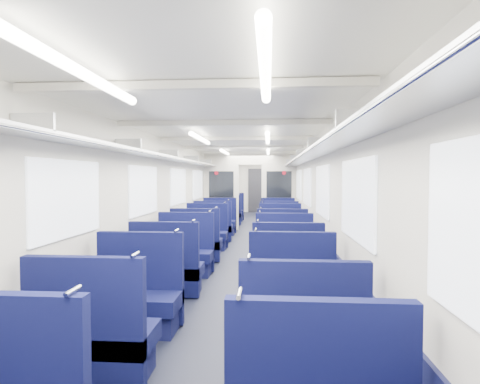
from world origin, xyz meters
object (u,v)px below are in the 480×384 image
object	(u,v)px
end_door	(256,190)
seat_18	(219,223)
seat_12	(196,244)
seat_22	(231,212)
seat_5	(302,349)
seat_15	(280,235)
seat_11	(284,257)
seat_17	(279,229)
seat_14	(207,235)
seat_7	(293,299)
seat_10	(185,255)
seat_9	(288,273)
seat_6	(137,299)
seat_4	(92,341)
seat_19	(278,223)
seat_16	(213,228)
bulkhead	(250,190)
seat_13	(282,245)
seat_21	(277,216)
seat_20	(227,215)
seat_8	(167,272)
seat_23	(276,213)

from	to	relation	value
end_door	seat_18	world-z (taller)	end_door
seat_12	seat_22	world-z (taller)	same
end_door	seat_5	size ratio (longest dim) A/B	1.88
seat_15	seat_18	bearing A→B (deg)	127.86
seat_11	seat_17	xyz separation A→B (m)	(0.00, 3.43, 0.00)
end_door	seat_14	xyz separation A→B (m)	(-0.83, -9.16, -0.67)
seat_7	seat_10	world-z (taller)	same
seat_17	seat_22	size ratio (longest dim) A/B	1.00
end_door	seat_9	size ratio (longest dim) A/B	1.88
seat_6	seat_15	xyz separation A→B (m)	(1.66, 4.73, 0.00)
seat_4	seat_12	world-z (taller)	same
seat_10	seat_19	distance (m)	4.86
seat_15	seat_17	size ratio (longest dim) A/B	1.00
seat_5	seat_16	world-z (taller)	same
seat_5	bulkhead	bearing A→B (deg)	95.36
seat_9	seat_11	world-z (taller)	same
seat_4	seat_13	distance (m)	4.78
seat_15	seat_18	distance (m)	2.70
seat_14	seat_21	xyz separation A→B (m)	(1.66, 4.38, 0.00)
bulkhead	seat_20	bearing A→B (deg)	123.60
seat_5	seat_21	xyz separation A→B (m)	(0.00, 10.07, 0.00)
seat_12	seat_15	distance (m)	2.13
seat_16	seat_18	bearing A→B (deg)	90.00
seat_8	seat_18	xyz separation A→B (m)	(0.00, 5.65, 0.00)
seat_8	seat_17	distance (m)	4.83
seat_7	seat_21	bearing A→B (deg)	90.00
seat_6	seat_17	size ratio (longest dim) A/B	1.00
seat_4	seat_7	size ratio (longest dim) A/B	1.00
seat_10	seat_18	xyz separation A→B (m)	(0.00, 4.51, 0.00)
seat_14	seat_9	bearing A→B (deg)	-63.78
seat_14	seat_17	distance (m)	2.01
seat_16	seat_17	xyz separation A→B (m)	(1.66, 0.06, 0.00)
seat_5	seat_19	distance (m)	7.99
seat_12	seat_15	size ratio (longest dim) A/B	1.00
seat_16	seat_22	distance (m)	4.54
seat_19	seat_17	bearing A→B (deg)	-90.00
seat_4	seat_19	distance (m)	8.14
seat_7	seat_8	bearing A→B (deg)	146.88
seat_12	seat_11	bearing A→B (deg)	-32.92
seat_22	seat_9	bearing A→B (deg)	-79.52
seat_16	seat_15	bearing A→B (deg)	-30.10
seat_10	seat_23	bearing A→B (deg)	77.88
seat_7	seat_18	distance (m)	6.94
seat_13	seat_14	bearing A→B (deg)	144.35
seat_7	seat_19	distance (m)	6.79
seat_10	seat_11	size ratio (longest dim) A/B	1.00
seat_14	seat_21	bearing A→B (deg)	69.23
seat_14	seat_7	bearing A→B (deg)	-69.74
seat_11	seat_12	xyz separation A→B (m)	(-1.66, 1.07, 0.00)
bulkhead	seat_10	world-z (taller)	bulkhead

